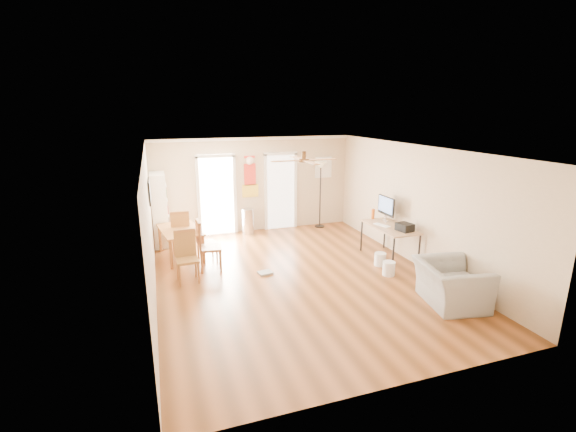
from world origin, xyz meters
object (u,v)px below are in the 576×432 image
object	(u,v)px
wastebasket_a	(380,259)
wastebasket_b	(389,268)
bookshelf	(160,210)
dining_chair_right_b	(210,245)
dining_chair_near	(187,257)
computer_desk	(389,242)
dining_table	(181,243)
armchair	(451,284)
dining_chair_right_a	(207,240)
torchiere_lamp	(320,195)
trash_can	(248,221)
printer	(405,227)
dining_chair_far	(181,231)

from	to	relation	value
wastebasket_a	wastebasket_b	size ratio (longest dim) A/B	0.98
bookshelf	dining_chair_right_b	size ratio (longest dim) A/B	1.66
dining_chair_near	computer_desk	bearing A→B (deg)	-5.04
dining_table	armchair	bearing A→B (deg)	-42.02
dining_chair_near	dining_chair_right_b	bearing A→B (deg)	39.79
dining_chair_near	wastebasket_b	xyz separation A→B (m)	(3.95, -1.01, -0.36)
dining_chair_right_a	armchair	world-z (taller)	dining_chair_right_a
dining_table	bookshelf	bearing A→B (deg)	110.33
torchiere_lamp	wastebasket_a	distance (m)	3.27
dining_chair_right_b	dining_chair_right_a	bearing A→B (deg)	6.05
dining_table	trash_can	distance (m)	2.27
computer_desk	bookshelf	bearing A→B (deg)	151.23
torchiere_lamp	armchair	bearing A→B (deg)	-86.70
torchiere_lamp	printer	xyz separation A→B (m)	(0.60, -3.26, -0.09)
wastebasket_b	trash_can	bearing A→B (deg)	119.47
armchair	trash_can	bearing A→B (deg)	36.23
dining_chair_near	armchair	xyz separation A→B (m)	(4.27, -2.44, -0.14)
trash_can	computer_desk	xyz separation A→B (m)	(2.61, -2.89, 0.04)
dining_table	wastebasket_b	world-z (taller)	dining_table
dining_chair_near	dining_chair_far	world-z (taller)	dining_chair_far
dining_chair_right_a	dining_chair_right_b	bearing A→B (deg)	171.41
dining_chair_far	wastebasket_b	size ratio (longest dim) A/B	3.52
dining_chair_right_b	dining_chair_far	size ratio (longest dim) A/B	1.06
dining_chair_right_b	armchair	bearing A→B (deg)	-121.86
bookshelf	wastebasket_a	distance (m)	5.45
trash_can	wastebasket_b	xyz separation A→B (m)	(2.10, -3.72, -0.20)
printer	dining_chair_right_a	bearing A→B (deg)	148.09
printer	wastebasket_b	distance (m)	1.03
dining_table	trash_can	bearing A→B (deg)	34.31
dining_chair_far	printer	xyz separation A→B (m)	(4.57, -2.40, 0.34)
dining_chair_far	torchiere_lamp	size ratio (longest dim) A/B	0.55
wastebasket_a	dining_table	bearing A→B (deg)	154.87
bookshelf	wastebasket_a	xyz separation A→B (m)	(4.49, -2.99, -0.77)
wastebasket_b	dining_table	bearing A→B (deg)	148.46
dining_chair_right_a	torchiere_lamp	size ratio (longest dim) A/B	0.50
dining_chair_right_b	dining_table	bearing A→B (deg)	36.01
dining_table	torchiere_lamp	bearing A→B (deg)	17.30
wastebasket_b	armchair	bearing A→B (deg)	-77.46
trash_can	armchair	distance (m)	5.70
dining_table	dining_chair_far	size ratio (longest dim) A/B	1.32
printer	wastebasket_a	distance (m)	0.88
armchair	bookshelf	bearing A→B (deg)	54.57
torchiere_lamp	computer_desk	world-z (taller)	torchiere_lamp
printer	wastebasket_b	bearing A→B (deg)	-155.32
torchiere_lamp	printer	bearing A→B (deg)	-79.66
dining_table	dining_chair_far	world-z (taller)	dining_chair_far
dining_chair_near	wastebasket_a	distance (m)	4.11
bookshelf	torchiere_lamp	size ratio (longest dim) A/B	0.96
armchair	dining_chair_near	bearing A→B (deg)	71.33
trash_can	computer_desk	size ratio (longest dim) A/B	0.49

